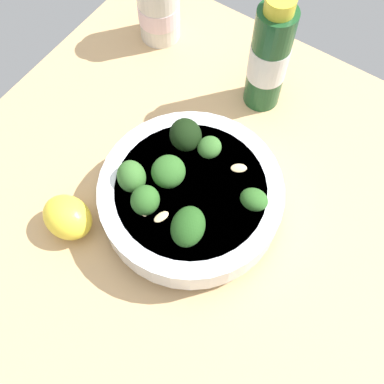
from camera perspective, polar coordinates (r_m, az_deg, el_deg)
ground_plane at (r=59.86cm, az=0.29°, el=-3.17°), size 64.73×64.73×4.70cm
bowl_of_broccoli at (r=54.67cm, az=-0.20°, el=-0.09°), size 21.55×21.55×8.62cm
lemon_wedge at (r=56.66cm, az=-15.05°, el=-3.02°), size 6.48×5.38×4.74cm
bottle_tall at (r=71.28cm, az=-4.16°, el=21.98°), size 6.09×6.09×12.81cm
bottle_short at (r=61.54cm, az=9.44°, el=15.97°), size 5.07×5.07×17.24cm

